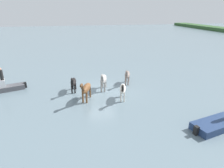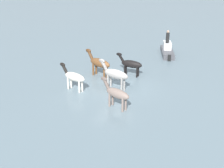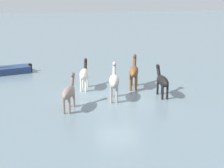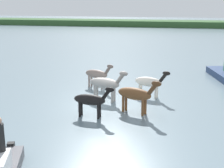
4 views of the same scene
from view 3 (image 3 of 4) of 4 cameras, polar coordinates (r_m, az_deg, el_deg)
ground_plane at (r=19.82m, az=0.93°, el=-2.34°), size 167.14×167.14×0.00m
horse_rear_stallion at (r=20.09m, az=8.38°, el=0.53°), size 2.21×0.70×1.71m
horse_dark_mare at (r=19.31m, az=0.35°, el=0.52°), size 2.52×1.09×1.96m
horse_dun_straggler at (r=21.72m, az=3.67°, el=2.15°), size 2.49×1.28×1.96m
horse_pinto_flank at (r=21.48m, az=-4.66°, el=1.69°), size 2.27×1.00×1.77m
horse_lead at (r=17.73m, az=-7.19°, el=-1.33°), size 2.22×1.14×1.75m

